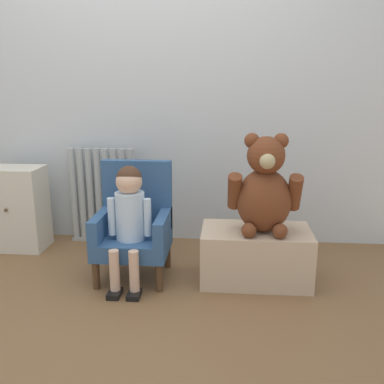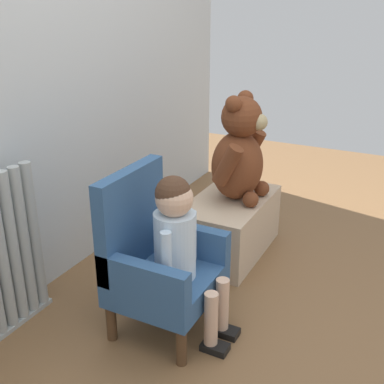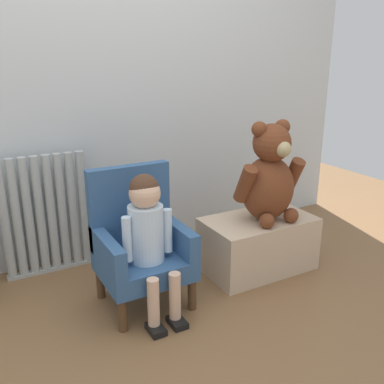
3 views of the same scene
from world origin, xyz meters
TOP-DOWN VIEW (x-y plane):
  - ground_plane at (0.00, 0.00)m, footprint 6.00×6.00m
  - back_wall at (0.00, 1.24)m, footprint 3.80×0.05m
  - child_armchair at (0.02, 0.57)m, footprint 0.43×0.39m
  - child_figure at (0.02, 0.46)m, footprint 0.25×0.35m
  - low_bench at (0.75, 0.54)m, footprint 0.64×0.37m
  - large_teddy_bear at (0.78, 0.51)m, footprint 0.41×0.29m

SIDE VIEW (x-z plane):
  - ground_plane at x=0.00m, z-range 0.00..0.00m
  - low_bench at x=0.75m, z-range 0.00..0.32m
  - child_armchair at x=0.02m, z-range -0.03..0.66m
  - child_figure at x=0.02m, z-range 0.10..0.80m
  - large_teddy_bear at x=0.78m, z-range 0.28..0.85m
  - back_wall at x=0.00m, z-range 0.00..2.40m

